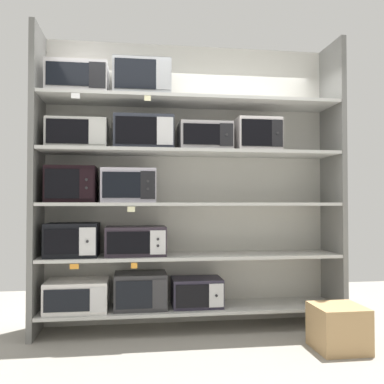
{
  "coord_description": "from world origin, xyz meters",
  "views": [
    {
      "loc": [
        -0.55,
        -3.97,
        1.19
      ],
      "look_at": [
        0.0,
        0.0,
        1.29
      ],
      "focal_mm": 39.55,
      "sensor_mm": 36.0,
      "label": 1
    }
  ],
  "objects_px": {
    "microwave_8": "(143,133)",
    "microwave_4": "(136,241)",
    "microwave_10": "(256,136)",
    "microwave_11": "(78,81)",
    "microwave_9": "(204,138)",
    "microwave_6": "(129,186)",
    "microwave_12": "(142,81)",
    "microwave_3": "(73,240)",
    "microwave_2": "(197,292)",
    "microwave_7": "(78,134)",
    "shipping_carton": "(338,328)",
    "microwave_1": "(141,291)",
    "microwave_0": "(77,295)",
    "microwave_5": "(72,185)"
  },
  "relations": [
    {
      "from": "microwave_6",
      "to": "microwave_9",
      "type": "relative_size",
      "value": 1.01
    },
    {
      "from": "microwave_0",
      "to": "microwave_7",
      "type": "bearing_deg",
      "value": -177.04
    },
    {
      "from": "microwave_12",
      "to": "microwave_9",
      "type": "bearing_deg",
      "value": 0.03
    },
    {
      "from": "microwave_8",
      "to": "microwave_10",
      "type": "relative_size",
      "value": 1.31
    },
    {
      "from": "microwave_1",
      "to": "microwave_6",
      "type": "relative_size",
      "value": 0.96
    },
    {
      "from": "microwave_10",
      "to": "microwave_12",
      "type": "height_order",
      "value": "microwave_12"
    },
    {
      "from": "microwave_3",
      "to": "microwave_12",
      "type": "xyz_separation_m",
      "value": [
        0.62,
        -0.0,
        1.48
      ]
    },
    {
      "from": "microwave_7",
      "to": "microwave_10",
      "type": "xyz_separation_m",
      "value": [
        1.69,
        0.0,
        0.02
      ]
    },
    {
      "from": "microwave_3",
      "to": "microwave_6",
      "type": "height_order",
      "value": "microwave_6"
    },
    {
      "from": "microwave_3",
      "to": "microwave_9",
      "type": "height_order",
      "value": "microwave_9"
    },
    {
      "from": "microwave_9",
      "to": "microwave_6",
      "type": "bearing_deg",
      "value": -180.0
    },
    {
      "from": "microwave_5",
      "to": "microwave_7",
      "type": "distance_m",
      "value": 0.46
    },
    {
      "from": "microwave_2",
      "to": "microwave_11",
      "type": "xyz_separation_m",
      "value": [
        -1.1,
        0.0,
        1.97
      ]
    },
    {
      "from": "microwave_7",
      "to": "microwave_9",
      "type": "distance_m",
      "value": 1.18
    },
    {
      "from": "microwave_10",
      "to": "microwave_6",
      "type": "bearing_deg",
      "value": 179.99
    },
    {
      "from": "microwave_5",
      "to": "microwave_11",
      "type": "bearing_deg",
      "value": 0.37
    },
    {
      "from": "microwave_10",
      "to": "microwave_11",
      "type": "distance_m",
      "value": 1.75
    },
    {
      "from": "microwave_11",
      "to": "microwave_9",
      "type": "bearing_deg",
      "value": -0.0
    },
    {
      "from": "microwave_3",
      "to": "shipping_carton",
      "type": "height_order",
      "value": "microwave_3"
    },
    {
      "from": "microwave_0",
      "to": "microwave_5",
      "type": "relative_size",
      "value": 1.26
    },
    {
      "from": "microwave_4",
      "to": "microwave_12",
      "type": "distance_m",
      "value": 1.5
    },
    {
      "from": "microwave_3",
      "to": "shipping_carton",
      "type": "bearing_deg",
      "value": -18.25
    },
    {
      "from": "microwave_2",
      "to": "microwave_11",
      "type": "distance_m",
      "value": 2.26
    },
    {
      "from": "microwave_4",
      "to": "microwave_11",
      "type": "bearing_deg",
      "value": 179.99
    },
    {
      "from": "microwave_6",
      "to": "microwave_11",
      "type": "height_order",
      "value": "microwave_11"
    },
    {
      "from": "microwave_3",
      "to": "microwave_11",
      "type": "bearing_deg",
      "value": -0.02
    },
    {
      "from": "microwave_4",
      "to": "shipping_carton",
      "type": "bearing_deg",
      "value": -24.03
    },
    {
      "from": "microwave_8",
      "to": "microwave_4",
      "type": "bearing_deg",
      "value": 179.88
    },
    {
      "from": "microwave_2",
      "to": "microwave_11",
      "type": "height_order",
      "value": "microwave_11"
    },
    {
      "from": "microwave_0",
      "to": "microwave_5",
      "type": "distance_m",
      "value": 1.01
    },
    {
      "from": "microwave_2",
      "to": "microwave_10",
      "type": "relative_size",
      "value": 1.11
    },
    {
      "from": "microwave_2",
      "to": "microwave_12",
      "type": "xyz_separation_m",
      "value": [
        -0.52,
        -0.0,
        1.99
      ]
    },
    {
      "from": "microwave_11",
      "to": "microwave_6",
      "type": "bearing_deg",
      "value": -0.02
    },
    {
      "from": "microwave_6",
      "to": "microwave_8",
      "type": "xyz_separation_m",
      "value": [
        0.14,
        -0.0,
        0.49
      ]
    },
    {
      "from": "microwave_0",
      "to": "shipping_carton",
      "type": "height_order",
      "value": "microwave_0"
    },
    {
      "from": "microwave_8",
      "to": "shipping_carton",
      "type": "relative_size",
      "value": 1.4
    },
    {
      "from": "microwave_8",
      "to": "microwave_12",
      "type": "bearing_deg",
      "value": -179.66
    },
    {
      "from": "microwave_3",
      "to": "microwave_1",
      "type": "bearing_deg",
      "value": -0.02
    },
    {
      "from": "microwave_2",
      "to": "microwave_7",
      "type": "relative_size",
      "value": 0.87
    },
    {
      "from": "microwave_0",
      "to": "microwave_6",
      "type": "height_order",
      "value": "microwave_6"
    },
    {
      "from": "microwave_5",
      "to": "microwave_9",
      "type": "bearing_deg",
      "value": 0.01
    },
    {
      "from": "microwave_3",
      "to": "microwave_9",
      "type": "xyz_separation_m",
      "value": [
        1.22,
        -0.0,
        0.96
      ]
    },
    {
      "from": "microwave_2",
      "to": "microwave_12",
      "type": "relative_size",
      "value": 0.89
    },
    {
      "from": "microwave_5",
      "to": "microwave_7",
      "type": "relative_size",
      "value": 0.82
    },
    {
      "from": "microwave_2",
      "to": "microwave_5",
      "type": "distance_m",
      "value": 1.53
    },
    {
      "from": "microwave_7",
      "to": "microwave_10",
      "type": "distance_m",
      "value": 1.69
    },
    {
      "from": "microwave_4",
      "to": "microwave_12",
      "type": "xyz_separation_m",
      "value": [
        0.05,
        -0.0,
        1.5
      ]
    },
    {
      "from": "microwave_0",
      "to": "microwave_3",
      "type": "relative_size",
      "value": 1.19
    },
    {
      "from": "microwave_6",
      "to": "microwave_10",
      "type": "bearing_deg",
      "value": -0.01
    },
    {
      "from": "microwave_10",
      "to": "microwave_11",
      "type": "bearing_deg",
      "value": 179.99
    }
  ]
}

